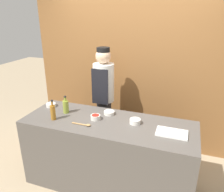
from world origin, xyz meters
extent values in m
plane|color=tan|center=(0.00, 0.00, 0.00)|extent=(14.00, 14.00, 0.00)
cube|color=brown|center=(0.00, 1.19, 1.20)|extent=(3.32, 0.18, 2.40)
cube|color=#514C47|center=(0.00, 0.00, 0.46)|extent=(2.10, 0.75, 0.92)
cylinder|color=silver|center=(-0.17, 0.01, 0.95)|extent=(0.12, 0.12, 0.06)
cylinder|color=red|center=(-0.17, 0.01, 0.97)|extent=(0.10, 0.10, 0.02)
cylinder|color=silver|center=(-0.06, 0.20, 0.95)|extent=(0.14, 0.14, 0.04)
cylinder|color=orange|center=(-0.06, 0.20, 0.96)|extent=(0.11, 0.11, 0.01)
cylinder|color=silver|center=(0.32, 0.07, 0.95)|extent=(0.13, 0.13, 0.06)
cylinder|color=#703384|center=(0.32, 0.07, 0.97)|extent=(0.11, 0.11, 0.02)
cylinder|color=silver|center=(-0.92, 0.16, 0.95)|extent=(0.13, 0.13, 0.05)
cylinder|color=brown|center=(-0.92, 0.16, 0.97)|extent=(0.11, 0.11, 0.01)
cube|color=white|center=(0.76, -0.03, 0.93)|extent=(0.34, 0.21, 0.02)
cylinder|color=#9E661E|center=(-0.65, -0.17, 1.02)|extent=(0.06, 0.06, 0.19)
cylinder|color=#9E661E|center=(-0.65, -0.17, 1.14)|extent=(0.02, 0.02, 0.06)
cylinder|color=black|center=(-0.65, -0.17, 1.18)|extent=(0.03, 0.03, 0.02)
cylinder|color=olive|center=(-0.61, 0.06, 1.01)|extent=(0.07, 0.07, 0.17)
cylinder|color=olive|center=(-0.61, 0.06, 1.12)|extent=(0.03, 0.03, 0.05)
cylinder|color=black|center=(-0.61, 0.06, 1.15)|extent=(0.03, 0.03, 0.01)
cylinder|color=#B2844C|center=(-0.29, -0.18, 0.93)|extent=(0.20, 0.02, 0.02)
ellipsoid|color=#B2844C|center=(-0.18, -0.18, 0.94)|extent=(0.06, 0.04, 0.02)
cylinder|color=#28282D|center=(-0.32, 0.69, 0.45)|extent=(0.23, 0.23, 0.90)
cylinder|color=silver|center=(-0.32, 0.69, 1.18)|extent=(0.31, 0.31, 0.57)
cube|color=black|center=(-0.32, 0.54, 1.16)|extent=(0.25, 0.02, 0.52)
sphere|color=beige|center=(-0.32, 0.69, 1.58)|extent=(0.22, 0.22, 0.22)
cylinder|color=black|center=(-0.32, 0.69, 1.67)|extent=(0.19, 0.19, 0.08)
camera|label=1|loc=(0.84, -2.20, 2.16)|focal=35.00mm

